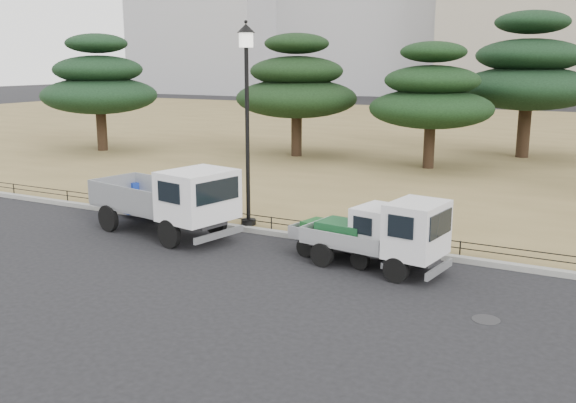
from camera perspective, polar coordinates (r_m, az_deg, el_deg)
The scene contains 14 objects.
ground at distance 17.83m, azimuth -3.03°, elevation -5.31°, with size 220.00×220.00×0.00m, color black.
lawn at distance 46.29m, azimuth 16.90°, elevation 5.27°, with size 120.00×56.00×0.15m, color olive.
curb at distance 19.98m, azimuth 0.81°, elevation -3.09°, with size 120.00×0.25×0.16m, color gray.
truck_large at distance 20.44m, azimuth -10.59°, elevation 0.39°, with size 5.39×2.96×2.23m.
truck_kei_front at distance 17.77m, azimuth 5.84°, elevation -2.69°, with size 3.26×1.83×1.63m.
truck_kei_rear at distance 17.02m, azimuth 8.51°, elevation -2.89°, with size 3.89×2.05×1.95m.
street_lamp at distance 20.49m, azimuth -3.68°, elevation 9.72°, with size 0.57×0.57×6.38m.
pipe_fence at distance 20.02m, azimuth 1.01°, elevation -2.00°, with size 38.00×0.04×0.40m.
tarp_pile at distance 23.85m, azimuth -13.55°, elevation 0.37°, with size 1.97×1.73×1.09m.
manhole at distance 14.58m, azimuth 17.19°, elevation -10.00°, with size 0.60×0.60×0.01m, color #2D2D30.
pine_west_far at distance 39.80m, azimuth -16.46°, elevation 10.00°, with size 6.73×6.73×6.80m.
pine_west_near at distance 35.94m, azimuth 0.77°, elevation 10.23°, with size 6.74×6.74×6.74m.
pine_center_left at distance 32.53m, azimuth 12.63°, elevation 9.14°, with size 6.09×6.09×6.19m.
pine_center_right at distance 37.73m, azimuth 20.58°, elevation 10.60°, with size 7.44×7.44×7.89m.
Camera 1 is at (8.77, -14.54, 5.44)m, focal length 40.00 mm.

